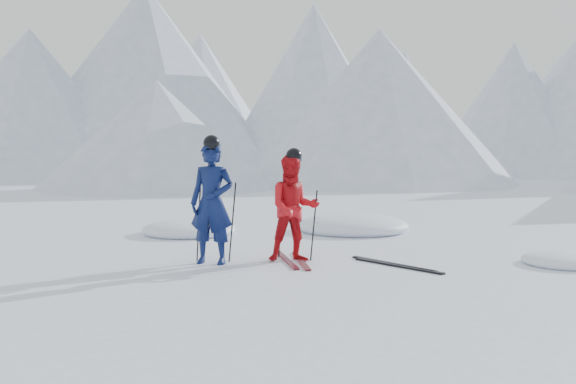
# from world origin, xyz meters

# --- Properties ---
(ground) EXTENTS (160.00, 160.00, 0.00)m
(ground) POSITION_xyz_m (0.00, 0.00, 0.00)
(ground) COLOR white
(ground) RESTS_ON ground
(mountain_range) EXTENTS (106.15, 62.94, 15.53)m
(mountain_range) POSITION_xyz_m (5.71, 35.31, 6.72)
(mountain_range) COLOR #B2BCD1
(mountain_range) RESTS_ON ground
(skier_blue) EXTENTS (0.74, 0.51, 1.95)m
(skier_blue) POSITION_xyz_m (-2.94, -0.63, 0.97)
(skier_blue) COLOR #0B1746
(skier_blue) RESTS_ON ground
(skier_red) EXTENTS (1.05, 0.96, 1.74)m
(skier_red) POSITION_xyz_m (-1.75, -0.05, 0.87)
(skier_red) COLOR red
(skier_red) RESTS_ON ground
(pole_blue_left) EXTENTS (0.13, 0.09, 1.30)m
(pole_blue_left) POSITION_xyz_m (-3.24, -0.48, 0.65)
(pole_blue_left) COLOR black
(pole_blue_left) RESTS_ON ground
(pole_blue_right) EXTENTS (0.13, 0.08, 1.30)m
(pole_blue_right) POSITION_xyz_m (-2.69, -0.38, 0.65)
(pole_blue_right) COLOR black
(pole_blue_right) RESTS_ON ground
(pole_red_left) EXTENTS (0.12, 0.09, 1.16)m
(pole_red_left) POSITION_xyz_m (-2.05, 0.20, 0.58)
(pole_red_left) COLOR black
(pole_red_left) RESTS_ON ground
(pole_red_right) EXTENTS (0.12, 0.08, 1.16)m
(pole_red_right) POSITION_xyz_m (-1.45, 0.10, 0.58)
(pole_red_right) COLOR black
(pole_red_right) RESTS_ON ground
(ski_worn_left) EXTENTS (0.85, 1.56, 0.03)m
(ski_worn_left) POSITION_xyz_m (-1.87, -0.05, 0.01)
(ski_worn_left) COLOR black
(ski_worn_left) RESTS_ON ground
(ski_worn_right) EXTENTS (0.74, 1.60, 0.03)m
(ski_worn_right) POSITION_xyz_m (-1.63, -0.05, 0.01)
(ski_worn_right) COLOR black
(ski_worn_right) RESTS_ON ground
(ski_loose_a) EXTENTS (1.44, 1.05, 0.03)m
(ski_loose_a) POSITION_xyz_m (-0.16, 0.07, 0.01)
(ski_loose_a) COLOR black
(ski_loose_a) RESTS_ON ground
(ski_loose_b) EXTENTS (1.47, 1.00, 0.03)m
(ski_loose_b) POSITION_xyz_m (-0.06, -0.08, 0.01)
(ski_loose_b) COLOR black
(ski_loose_b) RESTS_ON ground
(snow_lumps) EXTENTS (9.02, 5.15, 0.56)m
(snow_lumps) POSITION_xyz_m (-2.28, 3.37, 0.00)
(snow_lumps) COLOR white
(snow_lumps) RESTS_ON ground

